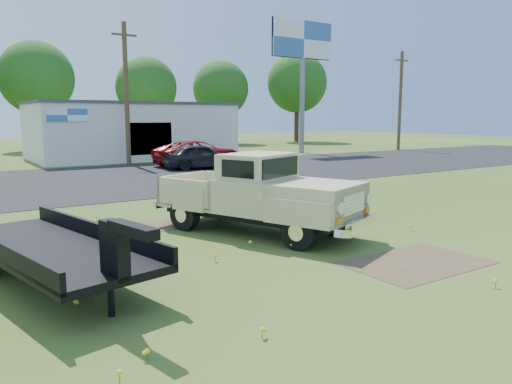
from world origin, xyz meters
TOP-DOWN VIEW (x-y plane):
  - ground at (0.00, 0.00)m, footprint 140.00×140.00m
  - asphalt_lot at (0.00, 15.00)m, footprint 90.00×14.00m
  - dirt_patch_a at (1.50, -3.00)m, footprint 3.00×2.00m
  - dirt_patch_b at (-2.00, 3.50)m, footprint 2.20×1.60m
  - commercial_building at (6.00, 26.99)m, footprint 14.20×8.20m
  - billboard at (20.00, 24.04)m, footprint 6.10×0.45m
  - utility_pole_mid at (4.00, 22.00)m, footprint 1.60×0.30m
  - utility_pole_east at (30.00, 22.00)m, footprint 1.60×0.30m
  - treeline_d at (2.00, 40.50)m, footprint 6.72×6.72m
  - treeline_e at (12.00, 39.00)m, footprint 6.08×6.08m
  - treeline_f at (22.00, 41.50)m, footprint 6.40×6.40m
  - treeline_g at (32.00, 40.00)m, footprint 7.36×7.36m
  - vintage_pickup_truck at (0.25, 1.22)m, footprint 4.31×6.33m
  - flatbed_trailer at (-5.26, -0.12)m, footprint 3.08×6.10m
  - red_pickup at (7.33, 18.55)m, footprint 5.74×2.74m
  - dark_sedan at (6.58, 16.76)m, footprint 4.62×2.53m

SIDE VIEW (x-z plane):
  - ground at x=0.00m, z-range 0.00..0.00m
  - asphalt_lot at x=0.00m, z-range -0.01..0.01m
  - dirt_patch_a at x=1.50m, z-range -0.01..0.01m
  - dirt_patch_b at x=-2.00m, z-range -0.01..0.01m
  - dark_sedan at x=6.58m, z-range 0.00..1.49m
  - red_pickup at x=7.33m, z-range 0.00..1.58m
  - flatbed_trailer at x=-5.26m, z-range 0.00..1.59m
  - vintage_pickup_truck at x=0.25m, z-range 0.00..2.14m
  - commercial_building at x=6.00m, z-range 0.03..4.18m
  - utility_pole_mid at x=4.00m, z-range 0.10..9.10m
  - utility_pole_east at x=30.00m, z-range 0.10..9.10m
  - treeline_e at x=12.00m, z-range 1.46..10.51m
  - treeline_f at x=22.00m, z-range 1.54..11.06m
  - treeline_d at x=2.00m, z-range 1.62..11.62m
  - treeline_g at x=32.00m, z-range 1.78..12.73m
  - billboard at x=20.00m, z-range 3.01..14.06m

